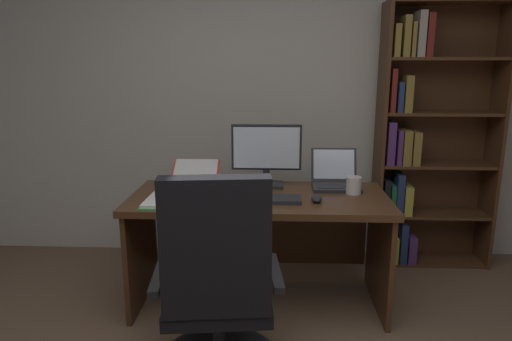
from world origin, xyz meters
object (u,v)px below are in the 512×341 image
Objects in this scene: bookshelf at (422,144)px; coffee_mug at (354,185)px; reading_stand_with_book at (196,173)px; office_chair at (218,296)px; laptop at (336,179)px; monitor at (267,156)px; computer_mouse at (317,199)px; notepad at (225,192)px; desk at (260,222)px; keyboard at (265,199)px; open_binder at (188,201)px; pen at (229,190)px.

bookshelf reaches higher than coffee_mug.
reading_stand_with_book is at bearing 168.83° from coffee_mug.
bookshelf is 6.16× the size of reading_stand_with_book.
office_chair is 3.33× the size of laptop.
bookshelf is 18.01× the size of coffee_mug.
monitor reaches higher than reading_stand_with_book.
reading_stand_with_book is at bearing -165.30° from bookshelf.
computer_mouse is at bearing -142.85° from coffee_mug.
notepad is at bearing -166.20° from laptop.
laptop reaches higher than desk.
monitor is 1.08× the size of keyboard.
keyboard is 3.93× the size of coffee_mug.
notepad reaches higher than desk.
reading_stand_with_book is at bearing 177.66° from laptop.
laptop reaches higher than coffee_mug.
laptop is 0.93m from reading_stand_with_book.
keyboard is 0.45m from open_binder.
keyboard is (-0.00, -0.34, -0.19)m from monitor.
coffee_mug reaches higher than desk.
laptop is 3.02× the size of computer_mouse.
desk is 0.84m from office_chair.
open_binder is at bearing 106.51° from office_chair.
open_binder is (-1.59, -0.86, -0.20)m from bookshelf.
monitor is 0.48m from laptop.
office_chair is 10.05× the size of computer_mouse.
desk is 0.63m from coffee_mug.
laptop is (0.49, 0.16, 0.25)m from desk.
monitor is 0.34m from pen.
bookshelf reaches higher than pen.
bookshelf is 1.52m from pen.
computer_mouse is 0.31m from coffee_mug.
monitor reaches higher than laptop.
bookshelf is 1.23m from monitor.
open_binder is 3.56× the size of pen.
pen is at bearing 85.76° from office_chair.
notepad is 0.80m from coffee_mug.
coffee_mug is (0.78, 0.01, 0.04)m from pen.
computer_mouse is at bearing -17.43° from notepad.
reading_stand_with_book is at bearing 156.09° from desk.
reading_stand_with_book is (-0.93, 0.04, 0.02)m from laptop.
reading_stand_with_book reaches higher than desk.
keyboard is at bearing -142.45° from laptop.
reading_stand_with_book reaches higher than open_binder.
office_chair is at bearing -86.63° from notepad.
keyboard is (-1.14, -0.81, -0.20)m from bookshelf.
laptop is at bearing 13.80° from notepad.
bookshelf is 4.59× the size of keyboard.
office_chair is at bearing -128.99° from computer_mouse.
reading_stand_with_book is at bearing 174.57° from monitor.
office_chair is 9.77× the size of coffee_mug.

